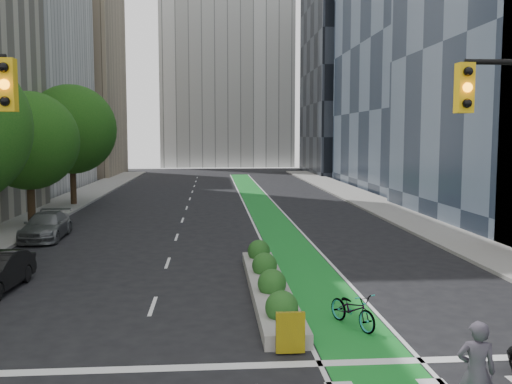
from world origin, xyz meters
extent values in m
cube|color=gray|center=(-11.80, 25.00, 0.07)|extent=(3.60, 90.00, 0.15)
cube|color=gray|center=(11.80, 25.00, 0.07)|extent=(3.60, 90.00, 0.15)
cube|color=#178027|center=(3.00, 30.00, 0.01)|extent=(2.20, 70.00, 0.01)
cube|color=tan|center=(-20.00, 66.00, 13.00)|extent=(14.00, 16.00, 26.00)
cube|color=black|center=(20.00, 68.00, 14.00)|extent=(14.00, 18.00, 28.00)
cylinder|color=black|center=(-11.00, 22.00, 2.24)|extent=(0.44, 0.44, 4.48)
sphere|color=#0E450E|center=(-11.00, 22.00, 4.96)|extent=(5.60, 5.60, 5.60)
cylinder|color=black|center=(-11.00, 32.00, 2.58)|extent=(0.44, 0.44, 5.15)
sphere|color=#0E450E|center=(-11.00, 32.00, 5.70)|extent=(6.60, 6.60, 6.60)
cube|color=gold|center=(-4.70, 0.50, 6.25)|extent=(0.34, 0.28, 1.05)
sphere|color=orange|center=(-4.70, 0.34, 6.25)|extent=(0.20, 0.20, 0.20)
cube|color=gold|center=(4.70, 0.50, 6.25)|extent=(0.34, 0.28, 1.05)
sphere|color=orange|center=(4.70, 0.34, 6.25)|extent=(0.20, 0.20, 0.20)
cube|color=gray|center=(1.20, 7.00, 0.20)|extent=(1.20, 10.00, 0.40)
cube|color=yellow|center=(1.20, 1.80, 0.55)|extent=(0.70, 0.12, 1.00)
sphere|color=#194C19|center=(1.20, 3.50, 0.65)|extent=(0.90, 0.90, 0.90)
sphere|color=#194C19|center=(1.20, 6.00, 0.65)|extent=(0.90, 0.90, 0.90)
sphere|color=#194C19|center=(1.20, 8.50, 0.65)|extent=(0.90, 0.90, 0.90)
sphere|color=#194C19|center=(1.20, 11.00, 0.65)|extent=(0.90, 0.90, 0.90)
imported|color=gray|center=(3.19, 3.67, 0.50)|extent=(1.39, 2.00, 1.00)
imported|color=#39343F|center=(4.13, -1.69, 0.96)|extent=(0.79, 0.62, 1.92)
imported|color=slate|center=(-9.08, 18.00, 0.67)|extent=(2.01, 4.69, 1.35)
camera|label=1|loc=(-0.64, -11.34, 5.25)|focal=40.00mm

